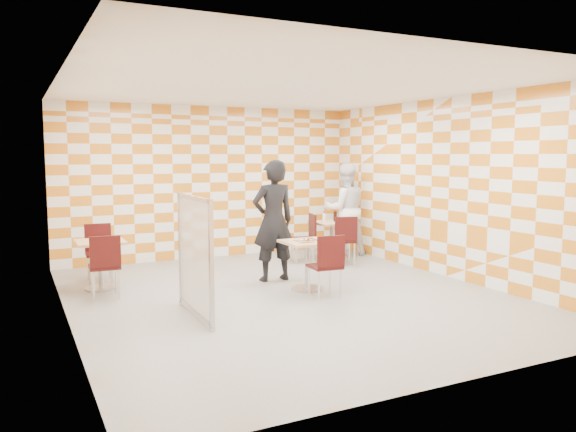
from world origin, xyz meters
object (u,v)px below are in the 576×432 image
object	(u,v)px
partition	(195,256)
man_white	(345,209)
main_table	(307,257)
chair_main_front	(328,261)
sport_bottle	(324,217)
soda_bottle	(335,216)
man_dark	(273,221)
chair_empty_near	(105,262)
chair_empty_far	(99,247)
chair_second_front	(345,237)
chair_second_side	(307,234)
second_table	(332,234)
empty_table	(101,256)

from	to	relation	value
partition	man_white	world-z (taller)	man_white
main_table	partition	xyz separation A→B (m)	(-1.97, -0.67, 0.28)
chair_main_front	sport_bottle	size ratio (longest dim) A/B	4.62
soda_bottle	man_dark	bearing A→B (deg)	-147.98
man_white	soda_bottle	world-z (taller)	man_white
main_table	chair_main_front	bearing A→B (deg)	-90.27
chair_empty_near	soda_bottle	xyz separation A→B (m)	(4.53, 1.21, 0.31)
chair_empty_far	man_white	bearing A→B (deg)	2.63
chair_second_front	partition	size ratio (longest dim) A/B	0.60
chair_main_front	sport_bottle	xyz separation A→B (m)	(1.47, 2.66, 0.29)
chair_main_front	man_white	size ratio (longest dim) A/B	0.49
chair_second_front	man_white	world-z (taller)	man_white
man_dark	chair_empty_near	bearing A→B (deg)	0.66
chair_second_side	man_dark	xyz separation A→B (m)	(-1.24, -1.15, 0.44)
chair_empty_near	chair_empty_far	bearing A→B (deg)	85.85
chair_empty_near	partition	distance (m)	1.70
second_table	chair_empty_near	distance (m)	4.59
chair_second_front	sport_bottle	bearing A→B (deg)	91.62
main_table	chair_empty_near	xyz separation A→B (m)	(-2.85, 0.76, 0.04)
chair_main_front	main_table	bearing A→B (deg)	89.73
chair_empty_near	soda_bottle	size ratio (longest dim) A/B	4.02
main_table	chair_second_side	bearing A→B (deg)	61.85
second_table	chair_empty_near	size ratio (longest dim) A/B	0.81
empty_table	partition	world-z (taller)	partition
chair_second_front	soda_bottle	xyz separation A→B (m)	(0.19, 0.66, 0.31)
chair_second_side	chair_empty_far	size ratio (longest dim) A/B	1.00
chair_empty_near	soda_bottle	world-z (taller)	soda_bottle
chair_second_front	man_dark	xyz separation A→B (m)	(-1.69, -0.52, 0.44)
chair_empty_far	soda_bottle	bearing A→B (deg)	-1.27
man_dark	chair_empty_far	bearing A→B (deg)	-26.67
main_table	soda_bottle	world-z (taller)	soda_bottle
chair_empty_near	man_dark	world-z (taller)	man_dark
second_table	man_white	distance (m)	0.77
chair_second_side	sport_bottle	size ratio (longest dim) A/B	4.62
sport_bottle	chair_second_front	bearing A→B (deg)	-88.38
chair_second_side	chair_empty_near	size ratio (longest dim) A/B	1.00
partition	soda_bottle	xyz separation A→B (m)	(3.65, 2.65, 0.06)
main_table	man_dark	bearing A→B (deg)	104.06
man_dark	man_white	bearing A→B (deg)	-147.12
second_table	chair_empty_far	xyz separation A→B (m)	(-4.34, 0.13, 0.04)
chair_empty_near	sport_bottle	size ratio (longest dim) A/B	4.62
main_table	chair_empty_far	distance (m)	3.45
chair_empty_far	partition	xyz separation A→B (m)	(0.79, -2.75, 0.25)
empty_table	chair_empty_near	size ratio (longest dim) A/B	0.81
main_table	chair_empty_near	bearing A→B (deg)	164.98
chair_main_front	man_white	distance (m)	3.62
sport_bottle	soda_bottle	distance (m)	0.22
chair_empty_far	man_dark	size ratio (longest dim) A/B	0.47
empty_table	man_white	distance (m)	5.02
second_table	chair_main_front	xyz separation A→B (m)	(-1.59, -2.56, 0.04)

